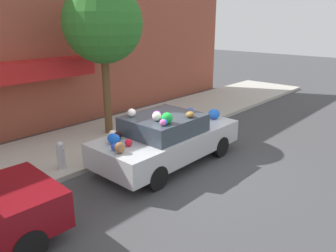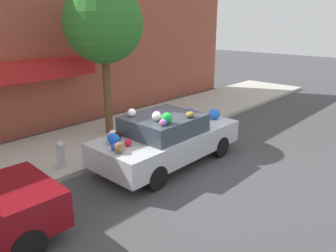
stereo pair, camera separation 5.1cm
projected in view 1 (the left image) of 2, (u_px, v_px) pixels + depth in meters
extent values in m
plane|color=#424244|center=(169.00, 162.00, 8.77)|extent=(60.00, 60.00, 0.00)
cube|color=#B2ADA3|center=(106.00, 137.00, 10.46)|extent=(24.00, 3.20, 0.13)
cube|color=#9E4C38|center=(59.00, 35.00, 10.95)|extent=(18.00, 0.30, 6.29)
cube|color=red|center=(29.00, 71.00, 9.82)|extent=(4.15, 0.90, 0.55)
cylinder|color=brown|center=(107.00, 94.00, 10.29)|extent=(0.24, 0.24, 2.58)
sphere|color=#2D7228|center=(103.00, 23.00, 9.63)|extent=(2.37, 2.37, 2.37)
cylinder|color=#B2B2B7|center=(61.00, 158.00, 8.03)|extent=(0.20, 0.20, 0.55)
sphere|color=#B2B2B7|center=(60.00, 145.00, 7.93)|extent=(0.18, 0.18, 0.18)
cube|color=#B7BABF|center=(168.00, 142.00, 8.61)|extent=(4.10, 1.79, 0.59)
cube|color=#333D47|center=(164.00, 124.00, 8.33)|extent=(1.85, 1.57, 0.45)
cylinder|color=black|center=(176.00, 133.00, 10.11)|extent=(0.57, 0.18, 0.57)
cylinder|color=black|center=(220.00, 147.00, 9.07)|extent=(0.57, 0.18, 0.57)
cylinder|color=black|center=(111.00, 158.00, 8.33)|extent=(0.57, 0.18, 0.57)
cylinder|color=black|center=(157.00, 178.00, 7.28)|extent=(0.57, 0.18, 0.57)
sphere|color=white|center=(113.00, 134.00, 7.95)|extent=(0.27, 0.27, 0.21)
ellipsoid|color=olive|center=(120.00, 148.00, 7.06)|extent=(0.30, 0.28, 0.25)
sphere|color=black|center=(118.00, 136.00, 7.89)|extent=(0.27, 0.27, 0.19)
ellipsoid|color=blue|center=(214.00, 114.00, 9.50)|extent=(0.46, 0.46, 0.30)
sphere|color=red|center=(128.00, 143.00, 7.46)|extent=(0.24, 0.24, 0.17)
ellipsoid|color=blue|center=(190.00, 111.00, 10.04)|extent=(0.29, 0.27, 0.19)
ellipsoid|color=brown|center=(190.00, 114.00, 8.10)|extent=(0.31, 0.28, 0.15)
sphere|color=pink|center=(163.00, 123.00, 7.45)|extent=(0.21, 0.21, 0.15)
sphere|color=green|center=(167.00, 118.00, 7.60)|extent=(0.37, 0.37, 0.27)
sphere|color=white|center=(157.00, 116.00, 7.81)|extent=(0.29, 0.29, 0.22)
ellipsoid|color=blue|center=(114.00, 139.00, 7.58)|extent=(0.27, 0.38, 0.25)
sphere|color=white|center=(132.00, 113.00, 8.16)|extent=(0.28, 0.28, 0.20)
sphere|color=blue|center=(115.00, 147.00, 7.23)|extent=(0.21, 0.21, 0.16)
sphere|color=blue|center=(165.00, 122.00, 7.49)|extent=(0.19, 0.19, 0.14)
ellipsoid|color=#B02FB3|center=(157.00, 115.00, 7.99)|extent=(0.29, 0.29, 0.20)
cylinder|color=black|center=(29.00, 246.00, 5.10)|extent=(0.57, 0.20, 0.56)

